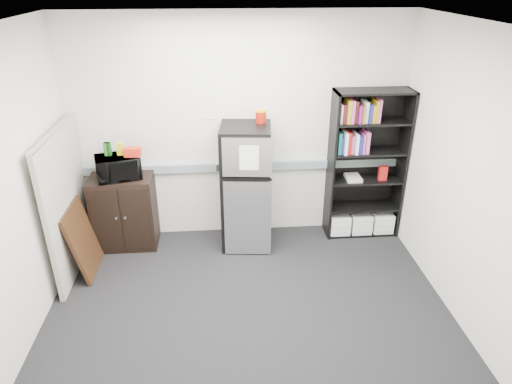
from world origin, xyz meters
TOP-DOWN VIEW (x-y plane):
  - floor at (0.00, 0.00)m, footprint 4.00×4.00m
  - wall_back at (0.00, 1.75)m, footprint 4.00×0.02m
  - wall_right at (2.00, 0.00)m, footprint 0.02×3.50m
  - wall_left at (-2.00, 0.00)m, footprint 0.02×3.50m
  - ceiling at (0.00, 0.00)m, footprint 4.00×3.50m
  - electrical_raceway at (0.00, 1.72)m, footprint 3.92×0.05m
  - wall_note at (-0.35, 1.74)m, footprint 0.14×0.00m
  - bookshelf at (1.53, 1.57)m, footprint 0.90×0.34m
  - cubicle_partition at (-1.90, 1.08)m, footprint 0.06×1.30m
  - cabinet at (-1.40, 1.50)m, footprint 0.72×0.48m
  - microwave at (-1.40, 1.48)m, footprint 0.56×0.45m
  - snack_box_a at (-1.50, 1.52)m, footprint 0.07×0.06m
  - snack_box_b at (-1.50, 1.52)m, footprint 0.08×0.07m
  - snack_box_c at (-1.36, 1.52)m, footprint 0.07×0.06m
  - snack_bag at (-1.22, 1.47)m, footprint 0.19×0.11m
  - refrigerator at (0.05, 1.42)m, footprint 0.62×0.64m
  - coffee_can at (0.24, 1.55)m, footprint 0.12×0.12m
  - framed_poster at (-1.77, 0.98)m, footprint 0.21×0.63m

SIDE VIEW (x-z plane):
  - floor at x=0.00m, z-range 0.00..0.00m
  - framed_poster at x=-1.77m, z-range 0.01..0.81m
  - cabinet at x=-1.40m, z-range 0.00..0.91m
  - refrigerator at x=0.05m, z-range 0.00..1.51m
  - cubicle_partition at x=-1.90m, z-range 0.00..1.62m
  - electrical_raceway at x=0.00m, z-range 0.85..0.95m
  - bookshelf at x=1.53m, z-range -0.01..1.84m
  - microwave at x=-1.40m, z-range 0.91..1.18m
  - snack_bag at x=-1.22m, z-range 1.18..1.28m
  - snack_box_c at x=-1.36m, z-range 1.18..1.32m
  - snack_box_a at x=-1.50m, z-range 1.18..1.33m
  - snack_box_b at x=-1.50m, z-range 1.18..1.33m
  - wall_back at x=0.00m, z-range 0.00..2.70m
  - wall_right at x=2.00m, z-range 0.00..2.70m
  - wall_left at x=-2.00m, z-range 0.00..2.70m
  - wall_note at x=-0.35m, z-range 1.50..1.60m
  - coffee_can at x=0.24m, z-range 1.51..1.67m
  - ceiling at x=0.00m, z-range 2.69..2.71m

